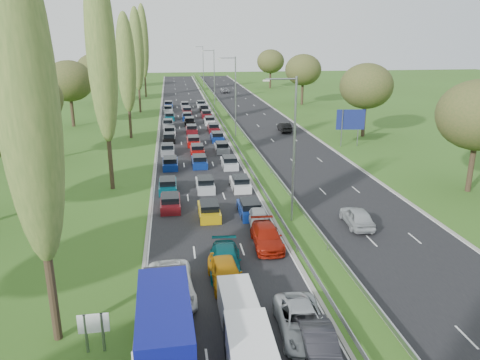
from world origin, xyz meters
TOP-DOWN VIEW (x-y plane):
  - ground at (4.50, 80.00)m, footprint 260.00×260.00m
  - near_carriageway at (-2.25, 82.50)m, footprint 10.50×215.00m
  - far_carriageway at (11.25, 82.50)m, footprint 10.50×215.00m
  - central_reservation at (4.50, 82.50)m, footprint 2.36×215.00m
  - lamp_columns at (4.50, 78.00)m, footprint 0.18×140.18m
  - poplar_row at (-11.50, 68.17)m, footprint 2.80×127.80m
  - woodland_left at (-22.00, 62.63)m, footprint 8.00×166.00m
  - woodland_right at (24.00, 66.67)m, footprint 8.00×153.00m
  - traffic_queue_fill at (-2.25, 77.69)m, footprint 9.11×69.66m
  - near_car_2 at (-5.65, 32.14)m, footprint 3.00×5.89m
  - near_car_7 at (-2.08, 34.99)m, footprint 2.44×5.19m
  - near_car_8 at (-2.27, 33.20)m, footprint 2.17×4.83m
  - near_car_9 at (1.36, 25.39)m, footprint 1.93×4.62m
  - near_car_10 at (1.06, 27.50)m, footprint 2.71×5.37m
  - near_car_11 at (1.40, 38.36)m, footprint 2.20×5.11m
  - near_car_12 at (1.49, 42.09)m, footprint 1.96×4.26m
  - far_car_0 at (9.49, 41.05)m, footprint 2.13×4.75m
  - far_car_1 at (12.82, 80.21)m, footprint 1.65×4.55m
  - far_car_2 at (9.38, 135.31)m, footprint 2.23×4.74m
  - blue_lorry at (-5.91, 26.68)m, footprint 2.40×8.65m
  - white_van_front at (-2.11, 24.70)m, footprint 2.06×5.25m
  - white_van_rear at (-2.09, 28.88)m, footprint 1.83×4.66m
  - info_sign at (-9.40, 27.64)m, footprint 1.50×0.16m
  - direction_sign at (19.40, 68.76)m, footprint 3.99×0.50m

SIDE VIEW (x-z plane):
  - ground at x=4.50m, z-range 0.00..0.00m
  - near_carriageway at x=-2.25m, z-range -0.02..0.02m
  - far_carriageway at x=11.25m, z-range -0.02..0.02m
  - traffic_queue_fill at x=-2.25m, z-range 0.04..0.84m
  - central_reservation at x=4.50m, z-range 0.39..0.71m
  - far_car_2 at x=9.38m, z-range 0.02..1.33m
  - near_car_12 at x=1.49m, z-range 0.02..1.43m
  - near_car_10 at x=1.06m, z-range 0.02..1.48m
  - near_car_11 at x=1.40m, z-range 0.02..1.49m
  - near_car_7 at x=-2.08m, z-range 0.02..1.49m
  - near_car_9 at x=1.36m, z-range 0.02..1.51m
  - far_car_1 at x=12.82m, z-range 0.02..1.51m
  - far_car_0 at x=9.49m, z-range 0.02..1.60m
  - near_car_2 at x=-5.65m, z-range 0.02..1.62m
  - near_car_8 at x=-2.27m, z-range 0.02..1.63m
  - white_van_rear at x=-2.09m, z-range 0.03..1.90m
  - white_van_front at x=-2.11m, z-range 0.03..2.14m
  - info_sign at x=-9.40m, z-range 0.32..2.42m
  - blue_lorry at x=-5.91m, z-range 0.08..3.73m
  - direction_sign at x=19.40m, z-range 0.97..6.17m
  - lamp_columns at x=4.50m, z-range 0.00..12.00m
  - woodland_right at x=24.00m, z-range 2.13..13.23m
  - woodland_left at x=-22.00m, z-range 2.13..13.23m
  - poplar_row at x=-11.50m, z-range 1.17..23.61m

